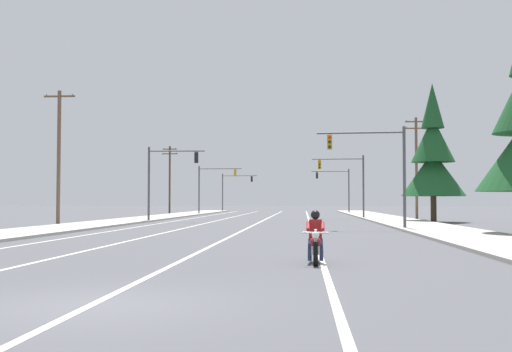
{
  "coord_description": "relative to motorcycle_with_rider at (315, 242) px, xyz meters",
  "views": [
    {
      "loc": [
        3.43,
        -10.22,
        1.72
      ],
      "look_at": [
        1.51,
        15.51,
        2.74
      ],
      "focal_mm": 44.18,
      "sensor_mm": 36.0,
      "label": 1
    }
  ],
  "objects": [
    {
      "name": "motorcycle_with_rider",
      "position": [
        0.0,
        0.0,
        0.0
      ],
      "size": [
        0.7,
        2.19,
        1.46
      ],
      "color": "black",
      "rests_on": "ground"
    },
    {
      "name": "lane_stripe_far_left",
      "position": [
        -11.22,
        37.69,
        -0.58
      ],
      "size": [
        0.16,
        100.0,
        0.01
      ],
      "primitive_type": "cube",
      "color": "beige",
      "rests_on": "ground"
    },
    {
      "name": "conifer_tree_right_verge_far",
      "position": [
        10.23,
        34.47,
        4.61
      ],
      "size": [
        5.15,
        5.15,
        11.34
      ],
      "color": "#423023",
      "rests_on": "ground"
    },
    {
      "name": "sidewalk_kerb_left",
      "position": [
        -14.96,
        32.69,
        -0.52
      ],
      "size": [
        4.4,
        110.0,
        0.14
      ],
      "primitive_type": "cube",
      "color": "#ADA89E",
      "rests_on": "ground"
    },
    {
      "name": "lane_stripe_left",
      "position": [
        -7.8,
        37.69,
        -0.58
      ],
      "size": [
        0.16,
        100.0,
        0.01
      ],
      "primitive_type": "cube",
      "color": "beige",
      "rests_on": "ground"
    },
    {
      "name": "utility_pole_right_far",
      "position": [
        10.64,
        44.32,
        4.7
      ],
      "size": [
        2.16,
        0.26,
        9.83
      ],
      "color": "brown",
      "rests_on": "ground"
    },
    {
      "name": "lane_stripe_center",
      "position": [
        -3.83,
        37.69,
        -0.58
      ],
      "size": [
        0.16,
        100.0,
        0.01
      ],
      "primitive_type": "cube",
      "color": "beige",
      "rests_on": "ground"
    },
    {
      "name": "sidewalk_kerb_right",
      "position": [
        7.42,
        32.69,
        -0.52
      ],
      "size": [
        4.4,
        110.0,
        0.14
      ],
      "primitive_type": "cube",
      "color": "#ADA89E",
      "rests_on": "ground"
    },
    {
      "name": "traffic_signal_near_left",
      "position": [
        -11.73,
        33.75,
        3.5
      ],
      "size": [
        4.75,
        0.41,
        6.2
      ],
      "color": "#47474C",
      "rests_on": "ground"
    },
    {
      "name": "traffic_signal_mid_right",
      "position": [
        4.11,
        44.63,
        3.53
      ],
      "size": [
        5.12,
        0.37,
        6.2
      ],
      "color": "#47474C",
      "rests_on": "ground"
    },
    {
      "name": "lane_stripe_right",
      "position": [
        0.2,
        37.69,
        -0.58
      ],
      "size": [
        0.16,
        100.0,
        0.01
      ],
      "primitive_type": "cube",
      "color": "beige",
      "rests_on": "ground"
    },
    {
      "name": "utility_pole_left_far",
      "position": [
        -18.5,
        67.17,
        4.36
      ],
      "size": [
        2.13,
        0.26,
        9.21
      ],
      "color": "#4C3828",
      "rests_on": "ground"
    },
    {
      "name": "ground_plane",
      "position": [
        -3.77,
        -7.31,
        -0.59
      ],
      "size": [
        400.0,
        400.0,
        0.0
      ],
      "primitive_type": "plane",
      "color": "#47474C"
    },
    {
      "name": "traffic_signal_far_right",
      "position": [
        4.52,
        70.74,
        3.54
      ],
      "size": [
        5.29,
        0.43,
        6.2
      ],
      "color": "#47474C",
      "rests_on": "ground"
    },
    {
      "name": "traffic_signal_mid_left",
      "position": [
        -12.03,
        62.4,
        3.56
      ],
      "size": [
        5.6,
        0.37,
        6.2
      ],
      "color": "#47474C",
      "rests_on": "ground"
    },
    {
      "name": "traffic_signal_near_right",
      "position": [
        4.2,
        20.75,
        3.54
      ],
      "size": [
        5.31,
        0.48,
        6.2
      ],
      "color": "#47474C",
      "rests_on": "ground"
    },
    {
      "name": "traffic_signal_far_left",
      "position": [
        -11.8,
        84.76,
        3.56
      ],
      "size": [
        5.75,
        0.37,
        6.2
      ],
      "color": "#47474C",
      "rests_on": "ground"
    },
    {
      "name": "utility_pole_left_near",
      "position": [
        -17.57,
        25.69,
        4.4
      ],
      "size": [
        2.24,
        0.26,
        9.55
      ],
      "color": "brown",
      "rests_on": "ground"
    }
  ]
}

